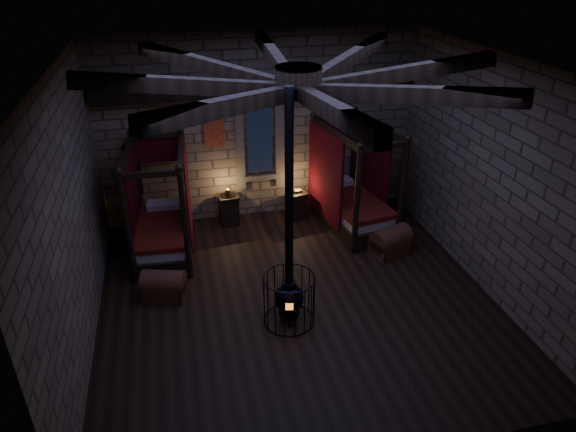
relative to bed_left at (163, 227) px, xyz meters
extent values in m
cube|color=black|center=(2.28, -2.26, -0.56)|extent=(7.00, 7.00, 0.01)
cube|color=#847054|center=(2.28, 1.24, 1.54)|extent=(7.00, 0.02, 4.20)
cube|color=#847054|center=(2.28, -5.76, 1.54)|extent=(7.00, 0.02, 4.20)
cube|color=#847054|center=(-1.22, -2.26, 1.54)|extent=(0.02, 7.00, 4.20)
cube|color=#847054|center=(5.78, -2.26, 1.54)|extent=(0.02, 7.00, 4.20)
cube|color=black|center=(2.28, -2.26, 3.64)|extent=(7.00, 7.00, 0.01)
cube|color=black|center=(2.28, 1.06, 2.49)|extent=(6.86, 0.35, 0.30)
cylinder|color=black|center=(2.28, -2.26, 3.49)|extent=(0.70, 0.70, 0.25)
cube|color=black|center=(2.28, 1.19, 1.34)|extent=(0.55, 0.04, 1.60)
cube|color=maroon|center=(1.28, 1.20, 1.54)|extent=(0.45, 0.03, 0.65)
cube|color=black|center=(-0.52, 1.08, 0.89)|extent=(0.30, 0.10, 1.15)
cube|color=black|center=(5.08, 1.08, 0.89)|extent=(0.30, 0.10, 1.15)
cube|color=black|center=(-0.01, -0.09, -0.37)|extent=(1.25, 2.21, 0.37)
cube|color=beige|center=(-0.01, -0.09, -0.09)|extent=(1.11, 2.03, 0.23)
cube|color=maroon|center=(-0.01, -0.09, 0.06)|extent=(1.18, 2.08, 0.10)
cube|color=beige|center=(0.05, 0.69, 0.16)|extent=(0.74, 0.41, 0.14)
cube|color=#59070F|center=(0.06, 0.97, 1.34)|extent=(1.13, 0.12, 0.57)
cylinder|color=black|center=(-0.59, -1.08, 0.57)|extent=(0.11, 0.11, 2.26)
cylinder|color=black|center=(-0.45, 0.97, 0.57)|extent=(0.11, 0.11, 2.26)
cylinder|color=black|center=(0.44, -1.15, 0.57)|extent=(0.11, 0.11, 2.26)
cylinder|color=black|center=(0.57, 0.91, 0.57)|extent=(0.11, 0.11, 2.26)
cube|color=#59070F|center=(-0.53, 0.26, 0.62)|extent=(0.16, 1.54, 2.01)
cube|color=#59070F|center=(0.56, 0.19, 0.62)|extent=(0.16, 1.54, 2.01)
cube|color=black|center=(4.19, 0.10, -0.37)|extent=(1.48, 2.36, 0.38)
cube|color=beige|center=(4.19, 0.10, -0.07)|extent=(1.33, 2.18, 0.23)
cube|color=maroon|center=(4.19, 0.10, 0.08)|extent=(1.40, 2.23, 0.11)
cube|color=beige|center=(4.06, 0.90, 0.18)|extent=(0.79, 0.49, 0.15)
cube|color=#59070F|center=(4.02, 1.19, 1.41)|extent=(1.16, 0.24, 0.58)
cylinder|color=black|center=(3.84, -1.03, 0.61)|extent=(0.12, 0.12, 2.34)
cylinder|color=black|center=(3.50, 1.07, 0.61)|extent=(0.12, 0.12, 2.34)
cylinder|color=black|center=(4.89, -0.86, 0.61)|extent=(0.12, 0.12, 2.34)
cylinder|color=black|center=(4.55, 1.24, 0.61)|extent=(0.12, 0.12, 2.34)
cube|color=#59070F|center=(3.59, 0.33, 0.66)|extent=(0.32, 1.58, 2.07)
cube|color=#59070F|center=(4.70, 0.51, 0.66)|extent=(0.32, 1.58, 2.07)
cube|color=brown|center=(-0.06, -1.68, -0.40)|extent=(0.86, 0.66, 0.32)
cylinder|color=brown|center=(-0.06, -1.68, -0.24)|extent=(0.86, 0.66, 0.46)
cube|color=olive|center=(-0.40, -1.58, -0.40)|extent=(0.18, 0.48, 0.33)
cube|color=olive|center=(0.28, -1.78, -0.40)|extent=(0.18, 0.48, 0.33)
cube|color=brown|center=(4.58, -1.20, -0.39)|extent=(0.94, 0.75, 0.34)
cylinder|color=brown|center=(4.58, -1.20, -0.22)|extent=(0.94, 0.75, 0.50)
cube|color=olive|center=(4.23, -1.33, -0.39)|extent=(0.22, 0.50, 0.36)
cube|color=olive|center=(4.94, -1.07, -0.39)|extent=(0.22, 0.50, 0.36)
cube|color=black|center=(1.47, 0.84, -0.22)|extent=(0.44, 0.43, 0.68)
cube|color=black|center=(1.47, 0.84, 0.14)|extent=(0.49, 0.47, 0.04)
cylinder|color=olive|center=(1.47, 0.84, 0.24)|extent=(0.10, 0.10, 0.16)
cube|color=black|center=(3.07, 0.76, -0.24)|extent=(0.43, 0.42, 0.63)
cube|color=black|center=(3.07, 0.76, 0.09)|extent=(0.48, 0.46, 0.04)
cube|color=brown|center=(3.07, 0.76, 0.14)|extent=(0.18, 0.14, 0.04)
cylinder|color=black|center=(2.00, -2.87, -0.36)|extent=(0.36, 0.36, 0.09)
sphere|color=black|center=(2.00, -2.87, -0.07)|extent=(0.50, 0.50, 0.50)
cylinder|color=black|center=(2.00, -2.87, 0.20)|extent=(0.25, 0.25, 0.13)
cube|color=#FF5914|center=(1.95, -3.10, -0.07)|extent=(0.13, 0.04, 0.13)
cylinder|color=black|center=(2.00, -2.87, 1.87)|extent=(0.13, 0.13, 3.25)
torus|color=black|center=(2.00, -2.87, -0.52)|extent=(0.88, 0.88, 0.03)
torus|color=black|center=(2.00, -2.87, 0.33)|extent=(0.88, 0.88, 0.03)
camera|label=1|loc=(0.38, -9.64, 5.19)|focal=32.00mm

